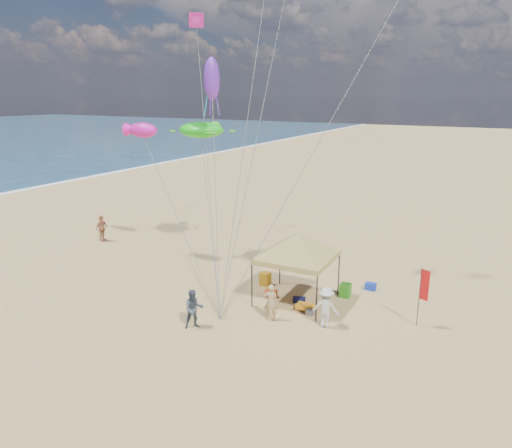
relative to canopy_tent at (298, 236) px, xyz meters
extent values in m
plane|color=tan|center=(-1.68, -4.08, -3.38)|extent=(280.00, 280.00, 0.00)
cylinder|color=black|center=(-1.68, 1.57, -2.29)|extent=(0.07, 0.07, 2.17)
cylinder|color=black|center=(1.57, 1.68, -2.29)|extent=(0.07, 0.07, 2.17)
cylinder|color=black|center=(-1.57, -1.68, -2.29)|extent=(0.07, 0.07, 2.17)
cylinder|color=black|center=(1.68, -1.57, -2.29)|extent=(0.07, 0.07, 2.17)
cube|color=#9D8846|center=(0.00, 0.00, -1.08)|extent=(3.46, 3.46, 0.26)
pyramid|color=#9D8846|center=(0.00, 0.00, 0.14)|extent=(6.58, 6.58, 1.09)
cylinder|color=black|center=(5.76, 0.19, -2.02)|extent=(0.04, 0.04, 2.73)
cube|color=red|center=(5.95, 0.12, -1.39)|extent=(0.38, 0.15, 1.36)
cube|color=#C5400F|center=(-1.29, -0.20, -3.19)|extent=(0.54, 0.38, 0.38)
cube|color=#1532B1|center=(2.87, 3.12, -3.19)|extent=(0.54, 0.38, 0.38)
cylinder|color=black|center=(0.26, -0.19, -3.20)|extent=(0.69, 0.54, 0.36)
cylinder|color=#D4440B|center=(-1.99, 3.81, -3.20)|extent=(0.54, 0.69, 0.36)
cube|color=#2B8518|center=(1.97, 1.66, -3.03)|extent=(0.50, 0.50, 0.70)
cube|color=gold|center=(-2.28, 1.03, -3.03)|extent=(0.50, 0.50, 0.70)
cube|color=gray|center=(1.21, -1.10, -3.24)|extent=(0.34, 0.30, 0.28)
cube|color=orange|center=(0.87, -0.79, -3.18)|extent=(0.90, 0.50, 0.24)
imported|color=tan|center=(-0.18, -2.43, -2.51)|extent=(0.75, 0.63, 1.73)
imported|color=#3A4450|center=(-2.78, -4.72, -2.49)|extent=(1.08, 1.09, 1.78)
imported|color=beige|center=(2.24, -1.88, -2.45)|extent=(1.27, 0.83, 1.86)
imported|color=#A86340|center=(-15.87, 2.52, -2.46)|extent=(0.54, 1.11, 1.83)
ellipsoid|color=#19CE17|center=(-7.91, 3.49, 4.47)|extent=(3.36, 2.99, 0.94)
ellipsoid|color=#D716A6|center=(-10.76, 1.61, 4.48)|extent=(2.20, 1.53, 0.89)
ellipsoid|color=#6326B5|center=(-5.96, 1.84, 7.30)|extent=(1.08, 1.08, 2.24)
cube|color=#D71B9E|center=(-12.12, 9.24, 11.47)|extent=(1.08, 1.01, 0.94)
camera|label=1|loc=(8.74, -20.00, 6.61)|focal=33.34mm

